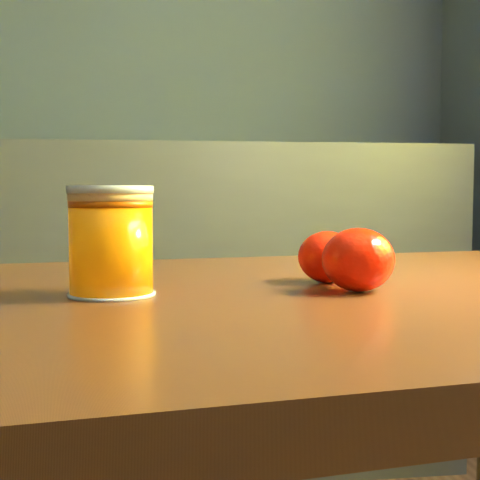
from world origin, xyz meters
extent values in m
cube|color=#5B2E16|center=(0.88, 0.08, 0.66)|extent=(0.99, 0.76, 0.04)
cylinder|color=orange|center=(0.69, 0.06, 0.72)|extent=(0.07, 0.07, 0.08)
cylinder|color=#FFBC68|center=(0.69, 0.06, 0.76)|extent=(0.07, 0.07, 0.01)
cylinder|color=silver|center=(0.69, 0.06, 0.77)|extent=(0.08, 0.08, 0.00)
ellipsoid|color=#FF1D05|center=(0.89, 0.12, 0.70)|extent=(0.07, 0.07, 0.05)
ellipsoid|color=#FF1D05|center=(0.91, 0.05, 0.71)|extent=(0.08, 0.08, 0.06)
camera|label=1|loc=(0.72, -0.53, 0.77)|focal=50.00mm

